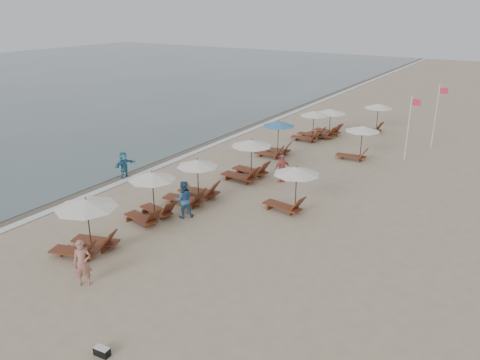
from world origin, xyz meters
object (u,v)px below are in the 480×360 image
Objects in this scene: beachgoer_near at (82,263)px; beachgoer_mid_b at (186,199)px; lounger_station_5 at (310,126)px; lounger_station_3 at (247,160)px; lounger_station_4 at (275,139)px; duffel_bag at (102,351)px; inland_station_0 at (290,184)px; lounger_station_1 at (150,196)px; lounger_station_0 at (85,225)px; beachgoer_mid_a at (184,199)px; inland_station_2 at (374,115)px; lounger_station_2 at (193,183)px; lounger_station_6 at (327,123)px; waterline_walker at (124,165)px; beachgoer_far_a at (282,168)px; flag_pole_near at (409,125)px; inland_station_1 at (358,138)px.

beachgoer_near is 6.82m from beachgoer_mid_b.
beachgoer_mid_b is (0.56, -15.23, -0.24)m from lounger_station_5.
lounger_station_4 reaches higher than lounger_station_3.
lounger_station_4 is at bearing 54.46° from beachgoer_near.
beachgoer_mid_b is 9.88m from duffel_bag.
inland_station_0 is 5.01m from beachgoer_mid_b.
lounger_station_4 is at bearing 89.51° from lounger_station_1.
beachgoer_mid_b is at bearing -88.98° from lounger_station_3.
lounger_station_0 is 1.50× the size of beachgoer_mid_a.
beachgoer_mid_a is (-2.52, -20.43, -0.47)m from inland_station_2.
beachgoer_mid_a is (0.82, -1.80, -0.08)m from lounger_station_2.
lounger_station_5 is at bearing -113.46° from lounger_station_6.
beachgoer_mid_b is (0.95, 1.42, -0.41)m from lounger_station_1.
lounger_station_3 is 1.03× the size of inland_station_0.
lounger_station_5 is 0.91× the size of lounger_station_6.
inland_station_2 is at bearing -20.15° from waterline_walker.
inland_station_0 is at bearing 17.89° from lounger_station_2.
beachgoer_far_a is 0.38× the size of flag_pole_near.
lounger_station_1 is (-0.01, 3.72, -0.07)m from lounger_station_0.
lounger_station_1 reaches higher than beachgoer_far_a.
duffel_bag is at bearing -75.75° from lounger_station_4.
lounger_station_2 is 8.97m from lounger_station_4.
inland_station_2 is 1.50× the size of beachgoer_mid_a.
lounger_station_1 is 16.65m from lounger_station_5.
lounger_station_0 is at bearing -138.25° from waterline_walker.
inland_station_0 is at bearing -81.89° from beachgoer_mid_b.
lounger_station_4 is at bearing 89.66° from lounger_station_0.
lounger_station_0 is 0.98× the size of lounger_station_6.
beachgoer_near is 0.97× the size of beachgoer_mid_a.
inland_station_0 is at bearing 58.42° from lounger_station_0.
beachgoer_far_a is 3.28× the size of duffel_bag.
duffel_bag is (10.19, -10.99, -0.64)m from waterline_walker.
waterline_walker is at bearing 125.91° from lounger_station_0.
lounger_station_4 reaches higher than lounger_station_6.
beachgoer_mid_a is 0.43× the size of flag_pole_near.
lounger_station_4 reaches higher than beachgoer_mid_b.
beachgoer_near reaches higher than beachgoer_mid_b.
beachgoer_near is (-3.26, -9.71, -0.50)m from inland_station_0.
inland_station_0 is 1.69× the size of beachgoer_far_a.
lounger_station_1 reaches higher than inland_station_0.
flag_pole_near is (7.37, 12.56, 1.34)m from lounger_station_2.
beachgoer_far_a is (1.75, -10.50, -0.25)m from lounger_station_6.
lounger_station_2 is at bearing -109.64° from beachgoer_mid_a.
lounger_station_4 is at bearing -23.34° from beachgoer_mid_b.
inland_station_2 is 29.09m from duffel_bag.
lounger_station_0 is at bearing -89.87° from lounger_station_1.
lounger_station_2 is 1.01× the size of inland_station_1.
duffel_bag is (3.96, -25.74, -0.92)m from lounger_station_6.
lounger_station_6 is 5.65× the size of duffel_bag.
beachgoer_mid_b is (-2.68, -20.06, -0.60)m from inland_station_2.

